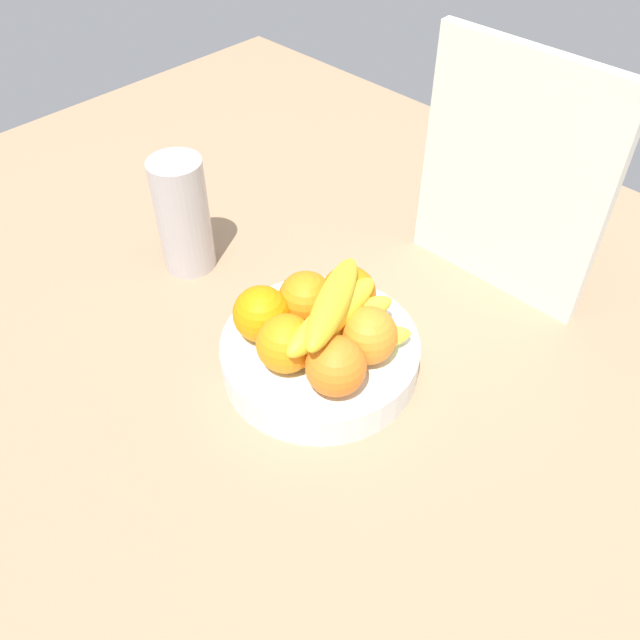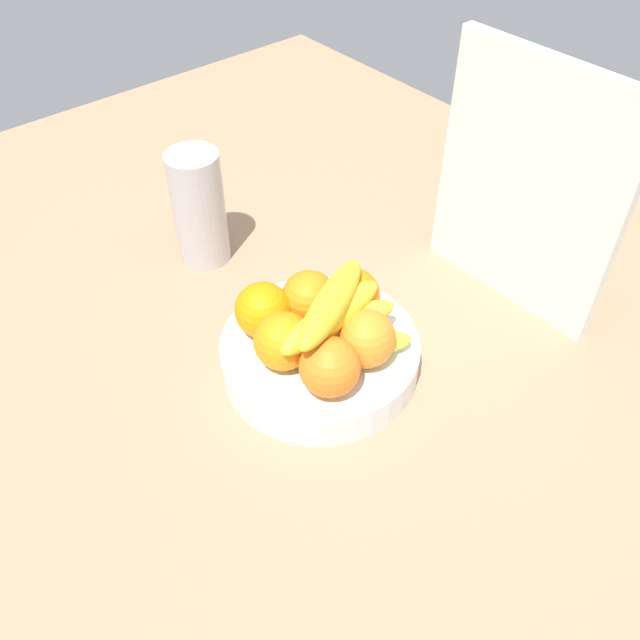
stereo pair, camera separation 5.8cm
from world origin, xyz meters
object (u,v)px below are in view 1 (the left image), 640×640
(orange_front_left, at_px, (262,314))
(banana_bunch, at_px, (337,323))
(orange_top_stack, at_px, (306,299))
(orange_front_right, at_px, (286,343))
(orange_back_right, at_px, (348,293))
(orange_back_left, at_px, (368,335))
(fruit_bowl, at_px, (320,354))
(cutting_board, at_px, (511,179))
(thermos_tumbler, at_px, (183,216))
(orange_center, at_px, (336,366))

(orange_front_left, relative_size, banana_bunch, 0.41)
(orange_front_left, height_order, orange_top_stack, same)
(orange_front_right, relative_size, orange_top_stack, 1.00)
(orange_front_left, distance_m, orange_back_right, 0.12)
(orange_back_left, bearing_deg, orange_top_stack, -176.34)
(fruit_bowl, relative_size, cutting_board, 0.73)
(orange_front_right, height_order, banana_bunch, banana_bunch)
(orange_top_stack, relative_size, banana_bunch, 0.41)
(orange_back_left, relative_size, orange_back_right, 1.00)
(orange_front_right, bearing_deg, banana_bunch, 62.58)
(orange_top_stack, bearing_deg, cutting_board, 71.07)
(fruit_bowl, relative_size, orange_front_right, 3.52)
(orange_front_left, height_order, thermos_tumbler, thermos_tumbler)
(orange_front_left, bearing_deg, cutting_board, 71.09)
(orange_front_left, relative_size, orange_back_right, 1.00)
(cutting_board, bearing_deg, orange_front_left, -109.58)
(orange_center, height_order, thermos_tumbler, thermos_tumbler)
(fruit_bowl, distance_m, banana_bunch, 0.08)
(orange_back_left, xyz_separation_m, banana_bunch, (-0.03, -0.02, 0.02))
(orange_center, bearing_deg, fruit_bowl, 148.38)
(orange_front_left, distance_m, orange_back_left, 0.14)
(orange_back_left, distance_m, banana_bunch, 0.04)
(fruit_bowl, bearing_deg, banana_bunch, 4.68)
(orange_front_left, bearing_deg, orange_front_right, -13.16)
(orange_front_left, height_order, banana_bunch, banana_bunch)
(orange_front_left, height_order, orange_center, same)
(cutting_board, height_order, thermos_tumbler, cutting_board)
(orange_center, height_order, orange_top_stack, same)
(orange_back_right, height_order, cutting_board, cutting_board)
(thermos_tumbler, bearing_deg, orange_center, -8.42)
(banana_bunch, bearing_deg, thermos_tumbler, 178.07)
(fruit_bowl, height_order, orange_center, orange_center)
(orange_center, xyz_separation_m, cutting_board, (-0.01, 0.36, 0.09))
(banana_bunch, bearing_deg, orange_front_right, -117.42)
(orange_center, bearing_deg, orange_back_left, 95.81)
(orange_front_left, relative_size, cutting_board, 0.21)
(banana_bunch, xyz_separation_m, thermos_tumbler, (-0.33, 0.01, -0.01))
(cutting_board, distance_m, thermos_tumbler, 0.48)
(cutting_board, bearing_deg, banana_bunch, -96.36)
(orange_top_stack, height_order, thermos_tumbler, thermos_tumbler)
(orange_front_left, distance_m, banana_bunch, 0.10)
(thermos_tumbler, bearing_deg, orange_back_left, 1.68)
(orange_front_left, height_order, orange_front_right, same)
(orange_front_right, height_order, orange_back_left, same)
(orange_center, relative_size, thermos_tumbler, 0.41)
(orange_front_right, distance_m, orange_center, 0.07)
(orange_front_left, xyz_separation_m, orange_center, (0.13, 0.00, 0.00))
(orange_back_right, bearing_deg, orange_center, -53.77)
(orange_front_right, bearing_deg, orange_back_right, 93.58)
(orange_front_left, xyz_separation_m, thermos_tumbler, (-0.24, 0.06, 0.01))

